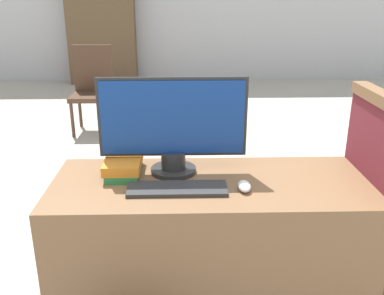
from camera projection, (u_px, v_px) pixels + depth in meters
The scene contains 8 objects.
desk at pixel (209, 253), 1.97m from camera, with size 1.37×0.56×0.73m.
carrel_divider at pixel (368, 213), 1.92m from camera, with size 0.07×0.56×1.11m.
monitor at pixel (173, 126), 1.87m from camera, with size 0.65×0.21×0.43m.
keyboard at pixel (177, 189), 1.76m from camera, with size 0.41×0.14×0.02m.
mouse at pixel (244, 186), 1.76m from camera, with size 0.05×0.10×0.04m.
book_stack at pixel (124, 166), 1.91m from camera, with size 0.16×0.25×0.07m.
far_chair at pixel (93, 86), 4.77m from camera, with size 0.44×0.44×0.94m.
bookshelf_far at pixel (101, 26), 7.11m from camera, with size 1.11×0.32×1.90m.
Camera 1 is at (-0.12, -1.40, 1.50)m, focal length 40.00 mm.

